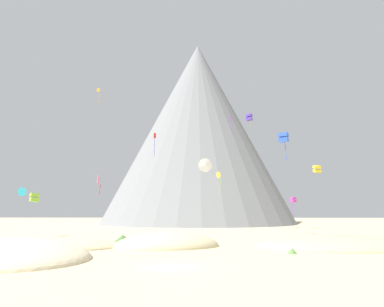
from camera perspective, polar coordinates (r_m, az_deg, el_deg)
The scene contains 21 objects.
ground_plane at distance 31.68m, azimuth -3.46°, elevation -17.04°, with size 400.00×400.00×0.00m, color #CCBA8E.
dune_foreground_left at distance 48.07m, azimuth -3.81°, elevation -14.19°, with size 13.70×9.64×3.75m, color beige.
dune_foreground_right at distance 40.56m, azimuth -26.50°, elevation -14.33°, with size 18.75×14.97×3.81m, color beige.
dune_midground at distance 49.74m, azimuth -18.56°, elevation -13.59°, with size 13.13×10.86×2.24m, color #CCBA8E.
dune_back_low at distance 51.08m, azimuth 21.35°, elevation -13.31°, with size 20.52×14.82×3.27m, color #C6B284.
bush_scatter_east at distance 55.63m, azimuth -10.65°, elevation -12.77°, with size 2.66×2.66×1.07m, color #477238.
bush_mid_center at distance 41.90m, azimuth 15.22°, elevation -14.28°, with size 1.02×1.02×0.64m, color #568442.
bush_far_left at distance 48.30m, azimuth -16.71°, elevation -13.39°, with size 1.90×1.90×0.73m, color #568442.
rock_massif at distance 133.97m, azimuth 0.83°, elevation 3.14°, with size 92.28×92.28×65.83m.
kite_white_low at distance 67.28m, azimuth 2.07°, elevation -1.83°, with size 2.65×1.35×2.55m.
kite_red_mid at distance 79.91m, azimuth -5.79°, elevation 2.13°, with size 0.55×0.77×4.98m.
kite_indigo_high at distance 90.90m, azimuth 8.82°, elevation 5.53°, with size 1.84×1.81×3.12m.
kite_yellow_low at distance 59.93m, azimuth 18.73°, elevation -2.27°, with size 1.08×1.14×1.24m.
kite_pink_low at distance 61.67m, azimuth -14.20°, elevation -4.30°, with size 0.53×0.78×3.33m.
kite_cyan_low at distance 61.88m, azimuth -24.72°, elevation -5.39°, with size 1.35×0.58×1.33m.
kite_blue_mid at distance 58.24m, azimuth 13.96°, elevation 2.38°, with size 1.79×1.77×4.21m.
kite_gold_low at distance 84.68m, azimuth 4.16°, elevation -3.40°, with size 1.27×1.59×4.90m.
kite_violet_high at distance 93.13m, azimuth 5.92°, elevation 5.32°, with size 0.68×2.39×5.45m.
kite_magenta_low at distance 75.55m, azimuth 15.35°, elevation -6.93°, with size 1.28×1.27×3.11m.
kite_lime_low at distance 70.81m, azimuth -23.16°, elevation -6.27°, with size 1.99×1.98×1.60m.
kite_orange_high at distance 91.38m, azimuth -14.22°, elevation 9.13°, with size 0.77×0.46×3.81m.
Camera 1 is at (2.96, -31.21, 4.57)m, focal length 34.55 mm.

